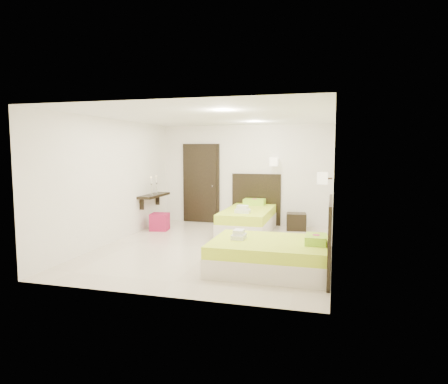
% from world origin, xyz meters
% --- Properties ---
extents(floor, '(5.50, 5.50, 0.00)m').
position_xyz_m(floor, '(0.00, 0.00, 0.00)').
color(floor, beige).
rests_on(floor, ground).
extents(bed_single, '(1.28, 2.14, 1.77)m').
position_xyz_m(bed_single, '(0.31, 1.76, 0.32)').
color(bed_single, beige).
rests_on(bed_single, ground).
extents(bed_double, '(1.91, 1.62, 1.57)m').
position_xyz_m(bed_double, '(1.37, -1.22, 0.28)').
color(bed_double, beige).
rests_on(bed_double, ground).
extents(nightstand, '(0.52, 0.47, 0.42)m').
position_xyz_m(nightstand, '(1.40, 2.26, 0.21)').
color(nightstand, black).
rests_on(nightstand, ground).
extents(ottoman, '(0.47, 0.47, 0.41)m').
position_xyz_m(ottoman, '(-1.82, 1.35, 0.21)').
color(ottoman, maroon).
rests_on(ottoman, ground).
extents(door, '(1.02, 0.15, 2.14)m').
position_xyz_m(door, '(-1.20, 2.70, 1.05)').
color(door, black).
rests_on(door, ground).
extents(console_shelf, '(0.35, 1.20, 0.78)m').
position_xyz_m(console_shelf, '(-2.08, 1.60, 0.82)').
color(console_shelf, black).
rests_on(console_shelf, ground).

